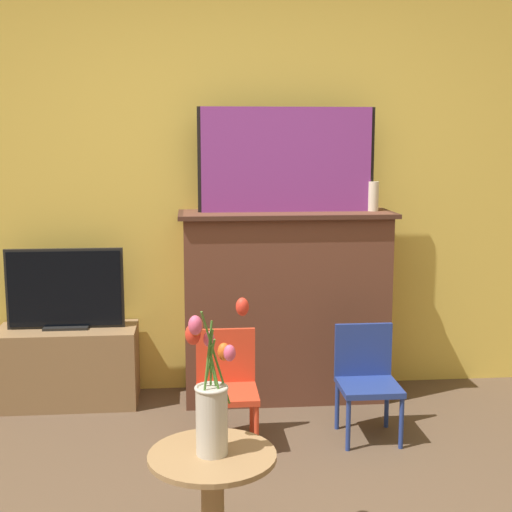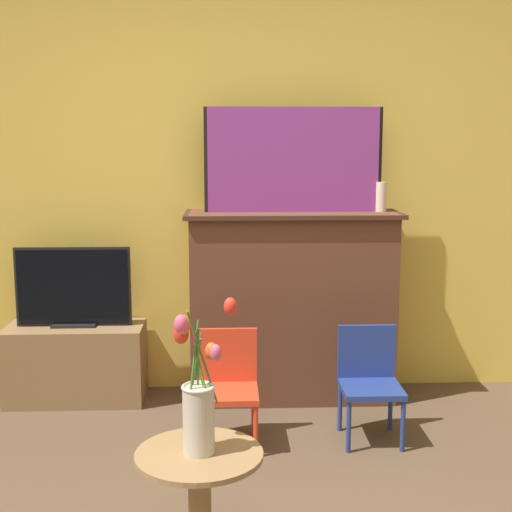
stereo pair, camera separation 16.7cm
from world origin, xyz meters
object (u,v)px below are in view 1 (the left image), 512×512
Objects in this scene: chair_blue at (367,375)px; vase_tulips at (211,397)px; tv_monitor at (65,290)px; chair_red at (227,382)px; painting at (287,160)px.

chair_blue is 1.05× the size of vase_tulips.
vase_tulips is at bearing -127.83° from chair_blue.
tv_monitor is 1.16× the size of chair_red.
tv_monitor is 1.22× the size of vase_tulips.
chair_blue is (1.64, -0.61, -0.36)m from tv_monitor.
chair_red is at bearing -177.16° from chair_blue.
chair_red and chair_blue have the same top height.
painting reaches higher than chair_blue.
chair_red is (0.90, -0.65, -0.36)m from tv_monitor.
tv_monitor is at bearing 115.13° from vase_tulips.
tv_monitor reaches higher than chair_red.
tv_monitor is 1.87m from vase_tulips.
tv_monitor is (-1.29, -0.01, -0.74)m from painting.
tv_monitor reaches higher than chair_blue.
painting is 1.94m from vase_tulips.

